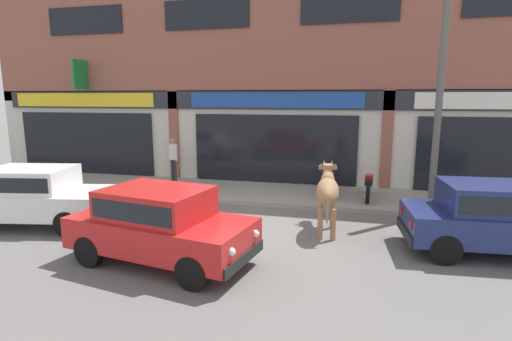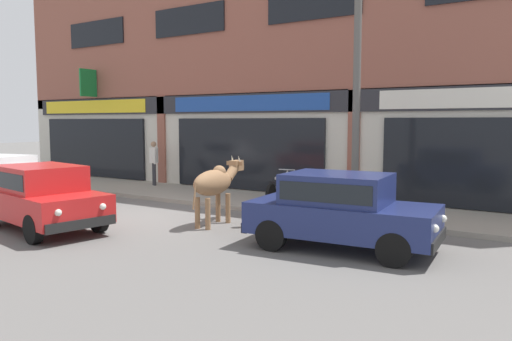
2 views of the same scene
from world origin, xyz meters
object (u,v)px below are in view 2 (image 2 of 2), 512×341
car_2 (42,194)px  motorcycle_0 (279,188)px  motorcycle_1 (312,191)px  utility_pole (356,101)px  pedestrian (154,158)px  cow (215,183)px  car_0 (340,207)px

car_2 → motorcycle_0: car_2 is taller
motorcycle_1 → utility_pole: (1.61, -0.97, 2.43)m
motorcycle_1 → pedestrian: (-6.80, 0.82, 0.60)m
cow → motorcycle_0: size_ratio=1.19×
pedestrian → car_2: bearing=-66.6°
car_0 → utility_pole: bearing=105.8°
motorcycle_1 → motorcycle_0: bearing=169.3°
motorcycle_0 → motorcycle_1: size_ratio=1.00×
motorcycle_1 → utility_pole: bearing=-31.0°
car_0 → pedestrian: pedestrian is taller
motorcycle_0 → motorcycle_1: bearing=-10.7°
car_2 → car_0: bearing=17.5°
motorcycle_0 → pedestrian: size_ratio=1.13×
motorcycle_1 → utility_pole: size_ratio=0.32×
car_2 → motorcycle_1: bearing=54.4°
car_0 → utility_pole: size_ratio=0.66×
cow → car_2: bearing=-139.7°
car_2 → utility_pole: bearing=39.6°
cow → pedestrian: 6.97m
car_0 → car_2: bearing=-162.5°
car_0 → pedestrian: bearing=154.2°
utility_pole → motorcycle_1: bearing=149.0°
motorcycle_0 → pedestrian: pedestrian is taller
cow → utility_pole: utility_pole is taller
cow → motorcycle_0: cow is taller
motorcycle_1 → pedestrian: pedestrian is taller
utility_pole → car_2: bearing=-140.4°
car_0 → motorcycle_0: 5.23m
motorcycle_1 → utility_pole: 3.07m
motorcycle_0 → car_2: bearing=-115.8°
pedestrian → utility_pole: bearing=-12.0°
car_0 → utility_pole: 3.47m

